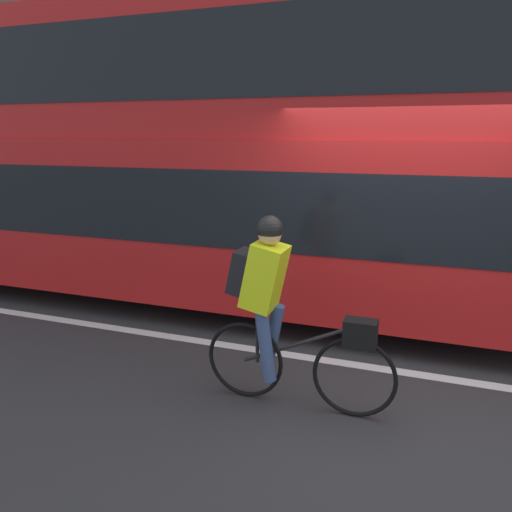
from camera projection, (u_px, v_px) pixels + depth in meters
The scene contains 7 objects.
ground_plane at pixel (393, 381), 4.66m from camera, with size 80.00×80.00×0.00m, color #2D2D30.
road_center_line at pixel (395, 371), 4.87m from camera, with size 50.00×0.14×0.01m, color silver.
sidewalk_curb at pixel (418, 254), 9.32m from camera, with size 60.00×2.59×0.14m.
building_facade at pixel (439, 18), 9.60m from camera, with size 60.00×0.30×8.84m.
bus at pixel (190, 149), 6.68m from camera, with size 9.01×2.52×3.73m.
cyclist_on_bike at pixel (279, 306), 4.10m from camera, with size 1.63×0.32×1.62m.
street_sign_post at pixel (445, 170), 8.70m from camera, with size 0.36×0.09×2.70m.
Camera 1 is at (0.25, -4.43, 2.25)m, focal length 35.00 mm.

